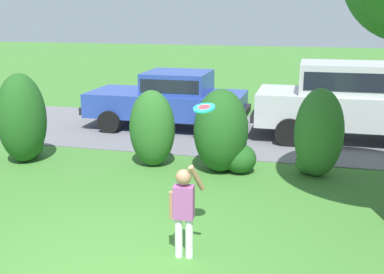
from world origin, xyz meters
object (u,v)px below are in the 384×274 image
object	(u,v)px
child_thrower	(184,206)
frisbee	(204,108)
parked_suv	(351,98)
parked_sedan	(170,98)

from	to	relation	value
child_thrower	frisbee	size ratio (longest dim) A/B	4.50
parked_suv	frisbee	size ratio (longest dim) A/B	16.50
parked_suv	child_thrower	size ratio (longest dim) A/B	3.67
parked_suv	frisbee	world-z (taller)	frisbee
parked_suv	child_thrower	xyz separation A→B (m)	(-2.39, -6.75, -0.36)
child_thrower	frisbee	world-z (taller)	frisbee
parked_sedan	parked_suv	bearing A→B (deg)	-1.74
parked_suv	parked_sedan	bearing A→B (deg)	178.26
parked_sedan	frisbee	distance (m)	7.15
parked_sedan	child_thrower	xyz separation A→B (m)	(2.27, -6.89, -0.13)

